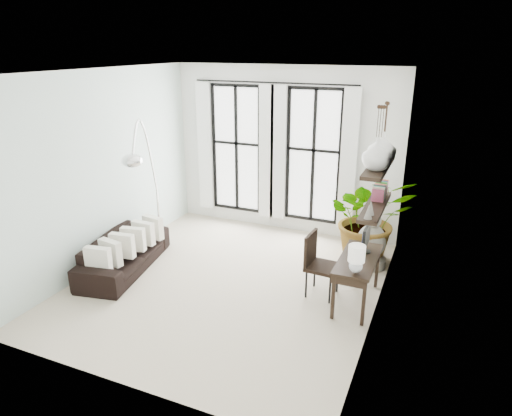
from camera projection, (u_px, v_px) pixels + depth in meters
The scene contains 16 objects.
floor at pixel (228, 283), 7.18m from camera, with size 5.00×5.00×0.00m, color beige.
ceiling at pixel (224, 71), 6.10m from camera, with size 5.00×5.00×0.00m, color white.
wall_left at pixel (103, 170), 7.47m from camera, with size 5.00×5.00×0.00m, color silver.
wall_right at pixel (384, 206), 5.81m from camera, with size 5.00×5.00×0.00m, color white.
wall_back at pixel (284, 151), 8.80m from camera, with size 4.50×4.50×0.00m, color white.
windows at pixel (273, 153), 8.83m from camera, with size 3.26×0.13×2.65m.
wall_shelves at pixel (377, 190), 6.04m from camera, with size 0.25×1.30×0.60m.
sofa at pixel (124, 253), 7.54m from camera, with size 1.98×0.77×0.58m, color black.
throw_pillows at pixel (128, 242), 7.43m from camera, with size 0.40×1.52×0.40m.
plant at pixel (369, 218), 7.71m from camera, with size 1.39×1.20×1.54m, color #2D7228.
desk at pixel (357, 262), 6.37m from camera, with size 0.51×1.20×1.10m.
desk_chair at pixel (317, 260), 6.70m from camera, with size 0.48×0.48×0.96m.
arc_lamp at pixel (143, 152), 7.48m from camera, with size 0.74×1.46×2.43m.
buddha at pixel (371, 244), 7.60m from camera, with size 0.53×0.53×0.96m.
vase_a at pixel (377, 154), 5.60m from camera, with size 0.37×0.37×0.38m, color white.
vase_b at pixel (382, 148), 5.95m from camera, with size 0.37×0.37×0.38m, color white.
Camera 1 is at (2.89, -5.68, 3.54)m, focal length 32.00 mm.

